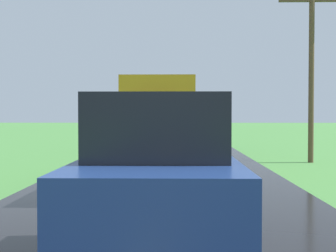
{
  "coord_description": "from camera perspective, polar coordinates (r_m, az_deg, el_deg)",
  "views": [
    {
      "loc": [
        0.33,
        -0.19,
        1.77
      ],
      "look_at": [
        0.01,
        14.67,
        1.4
      ],
      "focal_mm": 46.69,
      "sensor_mm": 36.0,
      "label": 1
    }
  ],
  "objects": [
    {
      "name": "utility_pole_roadside",
      "position": [
        17.22,
        18.21,
        7.3
      ],
      "size": [
        2.44,
        0.2,
        6.43
      ],
      "color": "brown",
      "rests_on": "ground"
    },
    {
      "name": "banana_truck_far",
      "position": [
        22.52,
        1.08,
        0.67
      ],
      "size": [
        2.38,
        5.81,
        2.8
      ],
      "color": "#2D2D30",
      "rests_on": "road_surface"
    },
    {
      "name": "following_car",
      "position": [
        5.32,
        -1.09,
        -6.16
      ],
      "size": [
        1.74,
        4.1,
        1.92
      ],
      "color": "navy",
      "rests_on": "road_surface"
    },
    {
      "name": "banana_truck_near",
      "position": [
        11.81,
        -1.49,
        -0.06
      ],
      "size": [
        2.38,
        5.82,
        2.8
      ],
      "color": "#2D2D30",
      "rests_on": "road_surface"
    }
  ]
}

